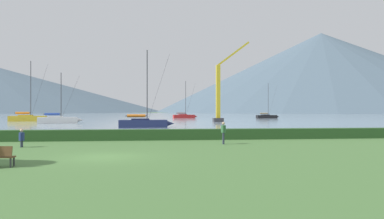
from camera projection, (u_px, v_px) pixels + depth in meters
name	position (u px, v px, depth m)	size (l,w,h in m)	color
ground_plane	(104.00, 157.00, 19.91)	(1000.00, 1000.00, 0.00)	#477038
harbor_water	(144.00, 115.00, 156.02)	(320.00, 246.00, 0.00)	#8499A8
hedge_line	(120.00, 135.00, 30.84)	(80.00, 1.20, 0.89)	#284C23
sailboat_slip_1	(144.00, 123.00, 52.75)	(7.91, 2.57, 11.05)	navy
sailboat_slip_2	(58.00, 120.00, 68.90)	(8.24, 3.83, 9.44)	white
sailboat_slip_4	(184.00, 116.00, 108.38)	(7.34, 2.81, 10.87)	red
sailboat_slip_6	(267.00, 116.00, 106.24)	(6.73, 2.15, 10.10)	black
sailboat_slip_7	(28.00, 118.00, 79.72)	(8.67, 3.17, 13.03)	gold
person_seated_viewer	(22.00, 137.00, 25.15)	(0.36, 0.57, 1.25)	#2D3347
person_standing_walker	(223.00, 131.00, 27.40)	(0.36, 0.55, 1.65)	#2D3347
dock_crane	(220.00, 96.00, 75.70)	(7.52, 2.00, 16.60)	#333338
distant_hill_central_peak	(321.00, 73.00, 349.00)	(310.56, 310.56, 74.62)	#4C6070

